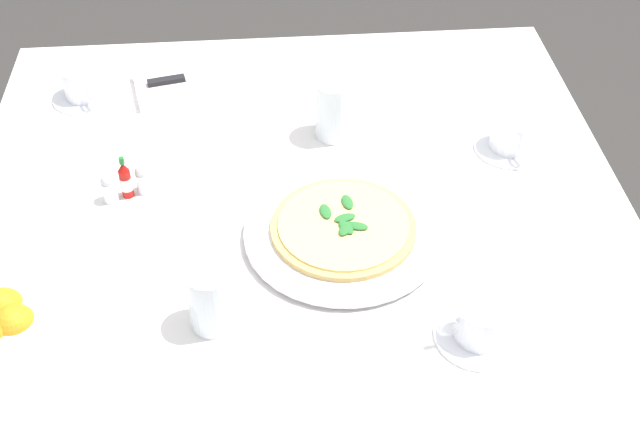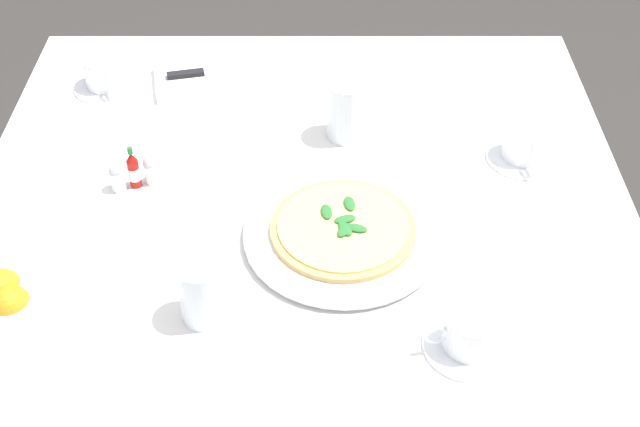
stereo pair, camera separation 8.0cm
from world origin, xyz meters
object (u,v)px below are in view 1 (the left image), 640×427
(water_glass_far_left, at_px, (335,112))
(napkin_folded, at_px, (190,83))
(coffee_cup_center_back, at_px, (480,324))
(hot_sauce_bottle, at_px, (126,180))
(pizza_plate, at_px, (343,233))
(coffee_cup_near_left, at_px, (83,85))
(pepper_shaker, at_px, (109,189))
(salt_shaker, at_px, (143,180))
(citrus_bowl, at_px, (6,325))
(pizza, at_px, (343,226))
(dinner_knife, at_px, (191,77))
(water_glass_near_right, at_px, (212,300))
(coffee_cup_left_edge, at_px, (511,136))

(water_glass_far_left, height_order, napkin_folded, water_glass_far_left)
(napkin_folded, bearing_deg, coffee_cup_center_back, -68.92)
(napkin_folded, xyz_separation_m, hot_sauce_bottle, (-0.10, -0.33, 0.02))
(pizza_plate, xyz_separation_m, coffee_cup_near_left, (-0.47, 0.45, 0.02))
(hot_sauce_bottle, relative_size, pepper_shaker, 1.48)
(coffee_cup_center_back, height_order, salt_shaker, coffee_cup_center_back)
(coffee_cup_near_left, height_order, salt_shaker, coffee_cup_near_left)
(coffee_cup_center_back, bearing_deg, pizza_plate, 127.75)
(pizza_plate, xyz_separation_m, napkin_folded, (-0.26, 0.47, -0.00))
(water_glass_far_left, height_order, salt_shaker, water_glass_far_left)
(citrus_bowl, relative_size, hot_sauce_bottle, 1.81)
(pizza, bearing_deg, water_glass_far_left, 87.48)
(pizza_plate, distance_m, dinner_knife, 0.54)
(napkin_folded, relative_size, salt_shaker, 4.29)
(water_glass_far_left, relative_size, salt_shaker, 2.07)
(coffee_cup_near_left, bearing_deg, water_glass_far_left, -18.33)
(pepper_shaker, bearing_deg, coffee_cup_near_left, 104.91)
(pizza, height_order, pepper_shaker, pepper_shaker)
(pizza, height_order, water_glass_far_left, water_glass_far_left)
(pizza_plate, xyz_separation_m, water_glass_near_right, (-0.21, -0.16, 0.04))
(hot_sauce_bottle, bearing_deg, dinner_knife, 73.41)
(water_glass_near_right, bearing_deg, hot_sauce_bottle, 116.95)
(coffee_cup_center_back, xyz_separation_m, dinner_knife, (-0.44, 0.69, -0.01))
(pizza_plate, xyz_separation_m, dinner_knife, (-0.26, 0.47, 0.01))
(water_glass_far_left, bearing_deg, coffee_cup_left_edge, -12.81)
(water_glass_near_right, height_order, citrus_bowl, water_glass_near_right)
(pizza_plate, relative_size, dinner_knife, 1.67)
(napkin_folded, bearing_deg, coffee_cup_near_left, 174.60)
(hot_sauce_bottle, bearing_deg, pepper_shaker, -160.35)
(hot_sauce_bottle, bearing_deg, water_glass_far_left, 21.67)
(water_glass_near_right, distance_m, citrus_bowl, 0.29)
(citrus_bowl, bearing_deg, pizza, 18.68)
(coffee_cup_center_back, xyz_separation_m, hot_sauce_bottle, (-0.53, 0.36, 0.00))
(water_glass_far_left, xyz_separation_m, napkin_folded, (-0.28, 0.18, -0.04))
(water_glass_near_right, relative_size, hot_sauce_bottle, 1.28)
(coffee_cup_near_left, xyz_separation_m, coffee_cup_left_edge, (0.81, -0.23, -0.00))
(water_glass_near_right, xyz_separation_m, dinner_knife, (-0.05, 0.63, -0.02))
(pepper_shaker, bearing_deg, salt_shaker, 19.65)
(water_glass_near_right, height_order, hot_sauce_bottle, water_glass_near_right)
(citrus_bowl, height_order, pepper_shaker, citrus_bowl)
(water_glass_far_left, xyz_separation_m, citrus_bowl, (-0.51, -0.45, -0.02))
(pizza_plate, height_order, coffee_cup_left_edge, coffee_cup_left_edge)
(salt_shaker, bearing_deg, hot_sauce_bottle, -160.35)
(coffee_cup_center_back, xyz_separation_m, water_glass_near_right, (-0.38, 0.06, 0.02))
(coffee_cup_near_left, bearing_deg, salt_shaker, -64.77)
(water_glass_far_left, height_order, hot_sauce_bottle, water_glass_far_left)
(coffee_cup_center_back, height_order, dinner_knife, coffee_cup_center_back)
(hot_sauce_bottle, bearing_deg, citrus_bowl, -114.85)
(coffee_cup_left_edge, bearing_deg, water_glass_far_left, 167.19)
(coffee_cup_center_back, xyz_separation_m, coffee_cup_left_edge, (0.16, 0.44, 0.00))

